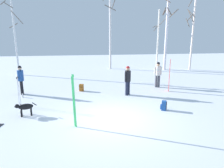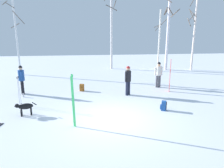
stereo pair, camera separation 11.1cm
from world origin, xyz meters
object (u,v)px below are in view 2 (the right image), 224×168
Objects in this scene: ski_pair_planted_1 at (73,101)px; birch_tree_2 at (159,39)px; birch_tree_0 at (16,33)px; backpack_1 at (82,88)px; birch_tree_1 at (111,31)px; person_0 at (21,78)px; backpack_0 at (164,106)px; person_1 at (159,73)px; birch_tree_3 at (168,31)px; person_2 at (128,79)px; birch_tree_4 at (194,31)px; ski_pair_planted_0 at (170,76)px; water_bottle_0 at (23,95)px; ski_poles_0 at (19,90)px.

birch_tree_2 reaches higher than ski_pair_planted_1.
birch_tree_0 reaches higher than birch_tree_2.
birch_tree_1 is (3.18, 8.71, 3.67)m from backpack_1.
person_0 is 3.90× the size of backpack_0.
person_0 is 0.22× the size of birch_tree_1.
person_1 is 8.20m from birch_tree_3.
backpack_1 is 0.06× the size of birch_tree_1.
birch_tree_2 is at bearing 59.27° from person_2.
person_2 is 0.24× the size of birch_tree_0.
birch_tree_1 is at bearing 102.73° from person_1.
birch_tree_0 is at bearing -174.83° from birch_tree_2.
backpack_1 is (-5.11, -0.19, -0.77)m from person_1.
backpack_1 is 0.07× the size of birch_tree_2.
birch_tree_1 reaches higher than person_2.
backpack_0 is at bearing -124.93° from birch_tree_4.
ski_pair_planted_1 is (3.19, -4.96, 0.03)m from person_0.
backpack_0 is 0.06× the size of birch_tree_0.
ski_pair_planted_0 is 7.90× the size of water_bottle_0.
backpack_0 is at bearing -87.49° from birch_tree_1.
ski_poles_0 is at bearing -74.36° from birch_tree_0.
birch_tree_2 is 0.81× the size of birch_tree_4.
person_0 is 8.61m from person_1.
backpack_0 is 1.00× the size of backpack_1.
ski_pair_planted_0 is at bearing -127.34° from birch_tree_4.
ski_poles_0 is (-8.43, -1.45, -0.21)m from ski_pair_planted_0.
ski_pair_planted_0 is 9.03m from birch_tree_3.
birch_tree_1 is 5.69m from birch_tree_3.
ski_pair_planted_1 is at bearing -45.40° from ski_poles_0.
backpack_0 is 5.49m from backpack_1.
person_0 is 0.85× the size of ski_pair_planted_0.
ski_pair_planted_0 is (2.74, 0.38, 0.02)m from person_2.
birch_tree_1 is at bearing 165.68° from birch_tree_4.
birch_tree_1 is (0.52, 10.02, 2.90)m from person_2.
ski_pair_planted_0 is 8.75m from water_bottle_0.
person_1 is 2.87m from person_2.
birch_tree_3 is at bearing 66.16° from backpack_0.
person_1 is 1.00× the size of person_2.
birch_tree_0 is (-10.61, 6.29, 2.70)m from person_1.
person_1 is 0.22× the size of birch_tree_1.
birch_tree_1 is 1.03× the size of birch_tree_3.
person_0 is 1.00× the size of person_2.
ski_poles_0 is 0.25× the size of birch_tree_2.
ski_pair_planted_1 is at bearing -135.54° from person_1.
person_2 is at bearing 52.08° from ski_pair_planted_1.
birch_tree_4 reaches higher than ski_pair_planted_0.
birch_tree_3 reaches higher than ski_pair_planted_1.
birch_tree_1 is at bearing 92.51° from backpack_0.
water_bottle_0 is (-8.40, -1.03, -0.86)m from person_1.
birch_tree_4 is (8.53, 7.97, 2.91)m from person_2.
birch_tree_3 is (14.10, 0.53, 0.23)m from birch_tree_0.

